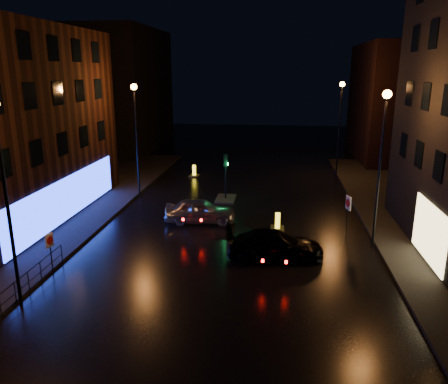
{
  "coord_description": "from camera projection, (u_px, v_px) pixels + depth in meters",
  "views": [
    {
      "loc": [
        2.43,
        -16.92,
        9.31
      ],
      "look_at": [
        -0.37,
        6.15,
        2.8
      ],
      "focal_mm": 35.0,
      "sensor_mm": 36.0,
      "label": 1
    }
  ],
  "objects": [
    {
      "name": "ground",
      "position": [
        215.0,
        292.0,
        18.97
      ],
      "size": [
        120.0,
        120.0,
        0.0
      ],
      "primitive_type": "plane",
      "color": "black",
      "rests_on": "ground"
    },
    {
      "name": "pavement_left",
      "position": [
        19.0,
        218.0,
        28.22
      ],
      "size": [
        12.0,
        44.0,
        0.15
      ],
      "primitive_type": "cube",
      "color": "black",
      "rests_on": "ground"
    },
    {
      "name": "building_far_left",
      "position": [
        124.0,
        90.0,
        52.39
      ],
      "size": [
        8.0,
        16.0,
        14.0
      ],
      "primitive_type": "cube",
      "color": "black",
      "rests_on": "ground"
    },
    {
      "name": "building_far_right",
      "position": [
        397.0,
        102.0,
        46.2
      ],
      "size": [
        8.0,
        14.0,
        12.0
      ],
      "primitive_type": "cube",
      "color": "black",
      "rests_on": "ground"
    },
    {
      "name": "street_lamp_lnear",
      "position": [
        3.0,
        173.0,
        16.46
      ],
      "size": [
        0.44,
        0.44,
        8.37
      ],
      "color": "black",
      "rests_on": "ground"
    },
    {
      "name": "street_lamp_lfar",
      "position": [
        136.0,
        123.0,
        31.76
      ],
      "size": [
        0.44,
        0.44,
        8.37
      ],
      "color": "black",
      "rests_on": "ground"
    },
    {
      "name": "street_lamp_rnear",
      "position": [
        382.0,
        146.0,
        22.3
      ],
      "size": [
        0.44,
        0.44,
        8.37
      ],
      "color": "black",
      "rests_on": "ground"
    },
    {
      "name": "street_lamp_rfar",
      "position": [
        340.0,
        115.0,
        37.59
      ],
      "size": [
        0.44,
        0.44,
        8.37
      ],
      "color": "black",
      "rests_on": "ground"
    },
    {
      "name": "traffic_signal",
      "position": [
        226.0,
        193.0,
        32.36
      ],
      "size": [
        1.4,
        2.4,
        3.45
      ],
      "color": "black",
      "rests_on": "ground"
    },
    {
      "name": "guard_railing",
      "position": [
        28.0,
        277.0,
        18.74
      ],
      "size": [
        0.05,
        6.04,
        1.0
      ],
      "color": "black",
      "rests_on": "ground"
    },
    {
      "name": "silver_hatchback",
      "position": [
        200.0,
        211.0,
        27.49
      ],
      "size": [
        4.59,
        2.24,
        1.51
      ],
      "primitive_type": "imported",
      "rotation": [
        0.0,
        0.0,
        1.68
      ],
      "color": "#B8BAC0",
      "rests_on": "ground"
    },
    {
      "name": "dark_sedan",
      "position": [
        275.0,
        245.0,
        22.2
      ],
      "size": [
        5.21,
        2.69,
        1.44
      ],
      "primitive_type": "imported",
      "rotation": [
        0.0,
        0.0,
        1.71
      ],
      "color": "black",
      "rests_on": "ground"
    },
    {
      "name": "bollard_near",
      "position": [
        277.0,
        226.0,
        26.29
      ],
      "size": [
        0.84,
        1.24,
        1.07
      ],
      "rotation": [
        0.0,
        0.0,
        0.01
      ],
      "color": "black",
      "rests_on": "ground"
    },
    {
      "name": "bollard_far",
      "position": [
        194.0,
        174.0,
        39.58
      ],
      "size": [
        0.96,
        1.29,
        1.03
      ],
      "rotation": [
        0.0,
        0.0,
        -0.15
      ],
      "color": "black",
      "rests_on": "ground"
    },
    {
      "name": "road_sign_left",
      "position": [
        50.0,
        244.0,
        20.29
      ],
      "size": [
        0.15,
        0.49,
        2.02
      ],
      "rotation": [
        0.0,
        0.0,
        -0.21
      ],
      "color": "black",
      "rests_on": "ground"
    },
    {
      "name": "road_sign_right",
      "position": [
        348.0,
        206.0,
        24.84
      ],
      "size": [
        0.23,
        0.58,
        2.43
      ],
      "rotation": [
        0.0,
        0.0,
        3.45
      ],
      "color": "black",
      "rests_on": "ground"
    }
  ]
}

